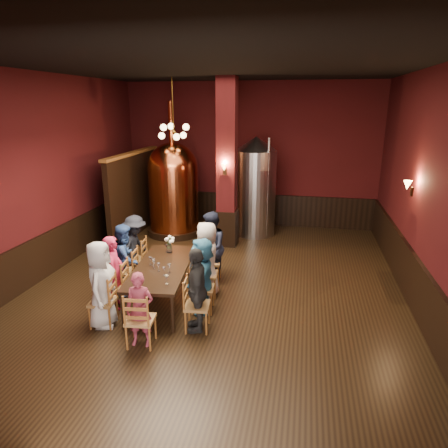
% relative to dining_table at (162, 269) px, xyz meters
% --- Properties ---
extents(room, '(10.00, 10.02, 4.50)m').
position_rel_dining_table_xyz_m(room, '(0.90, 0.78, 1.56)').
color(room, black).
rests_on(room, ground).
extents(wainscot_right, '(0.08, 9.90, 1.00)m').
position_rel_dining_table_xyz_m(wainscot_right, '(4.86, 0.78, -0.19)').
color(wainscot_right, black).
rests_on(wainscot_right, ground).
extents(wainscot_back, '(7.90, 0.08, 1.00)m').
position_rel_dining_table_xyz_m(wainscot_back, '(0.90, 5.74, -0.19)').
color(wainscot_back, black).
rests_on(wainscot_back, ground).
extents(wainscot_left, '(0.08, 9.90, 1.00)m').
position_rel_dining_table_xyz_m(wainscot_left, '(-3.06, 0.78, -0.19)').
color(wainscot_left, black).
rests_on(wainscot_left, ground).
extents(column, '(0.58, 0.58, 4.50)m').
position_rel_dining_table_xyz_m(column, '(0.60, 3.58, 1.56)').
color(column, '#420E10').
rests_on(column, ground).
extents(partition, '(0.22, 3.50, 2.40)m').
position_rel_dining_table_xyz_m(partition, '(-2.30, 3.98, 0.51)').
color(partition, black).
rests_on(partition, ground).
extents(pendant_cluster, '(0.90, 0.90, 1.70)m').
position_rel_dining_table_xyz_m(pendant_cluster, '(-0.90, 3.68, 2.41)').
color(pendant_cluster, '#A57226').
rests_on(pendant_cluster, room).
extents(sconce_wall, '(0.20, 0.20, 0.36)m').
position_rel_dining_table_xyz_m(sconce_wall, '(4.80, 1.58, 1.51)').
color(sconce_wall, black).
rests_on(sconce_wall, room).
extents(sconce_column, '(0.20, 0.20, 0.36)m').
position_rel_dining_table_xyz_m(sconce_column, '(0.60, 3.28, 1.51)').
color(sconce_column, black).
rests_on(sconce_column, column).
extents(dining_table, '(1.27, 2.50, 0.75)m').
position_rel_dining_table_xyz_m(dining_table, '(0.00, 0.00, 0.00)').
color(dining_table, black).
rests_on(dining_table, ground).
extents(chair_0, '(0.51, 0.51, 0.92)m').
position_rel_dining_table_xyz_m(chair_0, '(-0.73, -1.09, -0.23)').
color(chair_0, '#965526').
rests_on(chair_0, ground).
extents(person_0, '(0.63, 0.85, 1.58)m').
position_rel_dining_table_xyz_m(person_0, '(-0.73, -1.09, 0.10)').
color(person_0, silver).
rests_on(person_0, ground).
extents(chair_1, '(0.51, 0.51, 0.92)m').
position_rel_dining_table_xyz_m(chair_1, '(-0.81, -0.42, -0.23)').
color(chair_1, '#965526').
rests_on(chair_1, ground).
extents(person_1, '(0.48, 0.61, 1.45)m').
position_rel_dining_table_xyz_m(person_1, '(-0.81, -0.42, 0.04)').
color(person_1, '#AE1D42').
rests_on(person_1, ground).
extents(chair_2, '(0.51, 0.51, 0.92)m').
position_rel_dining_table_xyz_m(chair_2, '(-0.88, 0.23, -0.23)').
color(chair_2, '#965526').
rests_on(chair_2, ground).
extents(person_2, '(0.49, 0.78, 1.48)m').
position_rel_dining_table_xyz_m(person_2, '(-0.88, 0.23, 0.05)').
color(person_2, navy).
rests_on(person_2, ground).
extents(chair_3, '(0.51, 0.51, 0.92)m').
position_rel_dining_table_xyz_m(chair_3, '(-0.96, 0.90, -0.23)').
color(chair_3, '#965526').
rests_on(chair_3, ground).
extents(person_3, '(0.55, 0.96, 1.48)m').
position_rel_dining_table_xyz_m(person_3, '(-0.96, 0.90, 0.05)').
color(person_3, black).
rests_on(person_3, ground).
extents(chair_4, '(0.51, 0.51, 0.92)m').
position_rel_dining_table_xyz_m(chair_4, '(0.96, -0.90, -0.23)').
color(chair_4, '#965526').
rests_on(chair_4, ground).
extents(person_4, '(0.57, 0.95, 1.52)m').
position_rel_dining_table_xyz_m(person_4, '(0.96, -0.90, 0.07)').
color(person_4, black).
rests_on(person_4, ground).
extents(chair_5, '(0.51, 0.51, 0.92)m').
position_rel_dining_table_xyz_m(chair_5, '(0.88, -0.23, -0.23)').
color(chair_5, '#965526').
rests_on(chair_5, ground).
extents(person_5, '(0.66, 1.42, 1.47)m').
position_rel_dining_table_xyz_m(person_5, '(0.88, -0.23, 0.05)').
color(person_5, teal).
rests_on(person_5, ground).
extents(chair_6, '(0.51, 0.51, 0.92)m').
position_rel_dining_table_xyz_m(chair_6, '(0.81, 0.42, -0.23)').
color(chair_6, '#965526').
rests_on(chair_6, ground).
extents(person_6, '(0.52, 0.78, 1.57)m').
position_rel_dining_table_xyz_m(person_6, '(0.81, 0.42, 0.10)').
color(person_6, beige).
rests_on(person_6, ground).
extents(chair_7, '(0.51, 0.51, 0.92)m').
position_rel_dining_table_xyz_m(chair_7, '(0.73, 1.09, -0.23)').
color(chair_7, '#965526').
rests_on(chair_7, ground).
extents(person_7, '(0.54, 0.84, 1.59)m').
position_rel_dining_table_xyz_m(person_7, '(0.73, 1.09, 0.11)').
color(person_7, '#171C2F').
rests_on(person_7, ground).
extents(chair_8, '(0.51, 0.51, 0.92)m').
position_rel_dining_table_xyz_m(chair_8, '(0.18, -1.54, -0.23)').
color(chair_8, '#965526').
rests_on(chair_8, ground).
extents(person_8, '(0.49, 0.35, 1.26)m').
position_rel_dining_table_xyz_m(person_8, '(0.18, -1.54, -0.06)').
color(person_8, '#8A2E41').
rests_on(person_8, ground).
extents(copper_kettle, '(1.76, 1.76, 3.90)m').
position_rel_dining_table_xyz_m(copper_kettle, '(-1.16, 4.23, 0.73)').
color(copper_kettle, black).
rests_on(copper_kettle, ground).
extents(steel_vessel, '(1.51, 1.51, 2.93)m').
position_rel_dining_table_xyz_m(steel_vessel, '(1.24, 4.69, 0.78)').
color(steel_vessel, '#B2B2B7').
rests_on(steel_vessel, ground).
extents(rose_vase, '(0.22, 0.22, 0.38)m').
position_rel_dining_table_xyz_m(rose_vase, '(-0.09, 0.74, 0.31)').
color(rose_vase, white).
rests_on(rose_vase, dining_table).
extents(wine_glass_0, '(0.07, 0.07, 0.17)m').
position_rel_dining_table_xyz_m(wine_glass_0, '(0.03, -0.27, 0.15)').
color(wine_glass_0, white).
rests_on(wine_glass_0, dining_table).
extents(wine_glass_1, '(0.07, 0.07, 0.17)m').
position_rel_dining_table_xyz_m(wine_glass_1, '(0.20, -0.44, 0.15)').
color(wine_glass_1, white).
rests_on(wine_glass_1, dining_table).
extents(wine_glass_2, '(0.07, 0.07, 0.17)m').
position_rel_dining_table_xyz_m(wine_glass_2, '(-0.17, 0.74, 0.15)').
color(wine_glass_2, white).
rests_on(wine_glass_2, dining_table).
extents(wine_glass_3, '(0.07, 0.07, 0.17)m').
position_rel_dining_table_xyz_m(wine_glass_3, '(-0.24, -0.01, 0.15)').
color(wine_glass_3, white).
rests_on(wine_glass_3, dining_table).
extents(wine_glass_4, '(0.07, 0.07, 0.17)m').
position_rel_dining_table_xyz_m(wine_glass_4, '(0.25, -0.29, 0.15)').
color(wine_glass_4, white).
rests_on(wine_glass_4, dining_table).
extents(wine_glass_5, '(0.07, 0.07, 0.17)m').
position_rel_dining_table_xyz_m(wine_glass_5, '(-0.04, -0.99, 0.15)').
color(wine_glass_5, white).
rests_on(wine_glass_5, dining_table).
extents(wine_glass_6, '(0.07, 0.07, 0.17)m').
position_rel_dining_table_xyz_m(wine_glass_6, '(0.37, -0.77, 0.15)').
color(wine_glass_6, white).
rests_on(wine_glass_6, dining_table).
extents(wine_glass_7, '(0.07, 0.07, 0.17)m').
position_rel_dining_table_xyz_m(wine_glass_7, '(-0.10, -0.16, 0.15)').
color(wine_glass_7, white).
rests_on(wine_glass_7, dining_table).
extents(wine_glass_8, '(0.07, 0.07, 0.17)m').
position_rel_dining_table_xyz_m(wine_glass_8, '(-0.15, -0.07, 0.15)').
color(wine_glass_8, white).
rests_on(wine_glass_8, dining_table).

